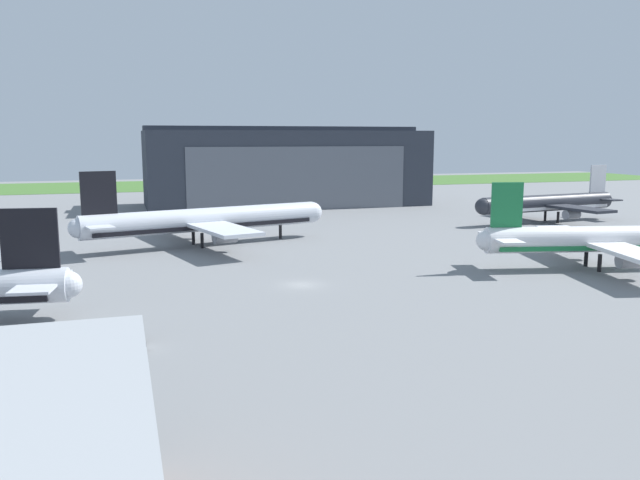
% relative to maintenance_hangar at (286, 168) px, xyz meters
% --- Properties ---
extents(ground_plane, '(440.00, 440.00, 0.00)m').
position_rel_maintenance_hangar_xyz_m(ground_plane, '(-22.13, -95.35, -10.20)').
color(ground_plane, slate).
extents(grass_field_strip, '(440.00, 56.00, 0.08)m').
position_rel_maintenance_hangar_xyz_m(grass_field_strip, '(-22.13, 82.90, -10.16)').
color(grass_field_strip, '#426E2F').
rests_on(grass_field_strip, ground_plane).
extents(maintenance_hangar, '(74.68, 29.78, 21.33)m').
position_rel_maintenance_hangar_xyz_m(maintenance_hangar, '(0.00, 0.00, 0.00)').
color(maintenance_hangar, '#2D333D').
rests_on(maintenance_hangar, ground_plane).
extents(airliner_near_left, '(36.06, 31.17, 12.30)m').
position_rel_maintenance_hangar_xyz_m(airliner_near_left, '(21.11, -98.24, -6.09)').
color(airliner_near_left, white).
rests_on(airliner_near_left, ground_plane).
extents(airliner_far_left, '(44.04, 35.56, 13.20)m').
position_rel_maintenance_hangar_xyz_m(airliner_far_left, '(-29.66, -61.83, -5.84)').
color(airliner_far_left, silver).
rests_on(airliner_far_left, ground_plane).
extents(airliner_far_right, '(37.62, 31.25, 12.23)m').
position_rel_maintenance_hangar_xyz_m(airliner_far_right, '(45.30, -53.20, -6.09)').
color(airliner_far_right, '#282B33').
rests_on(airliner_far_right, ground_plane).
extents(fuel_bowser, '(2.27, 4.75, 1.99)m').
position_rel_maintenance_hangar_xyz_m(fuel_bowser, '(-42.98, -114.29, -9.11)').
color(fuel_bowser, '#2D2D33').
rests_on(fuel_bowser, ground_plane).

